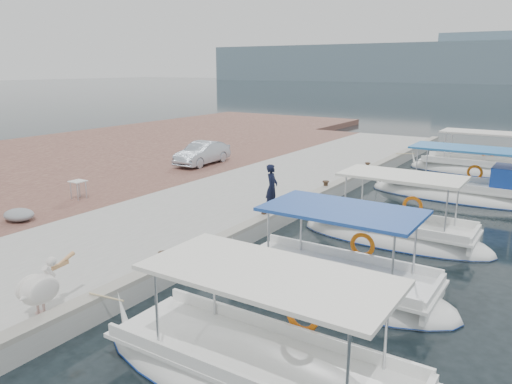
# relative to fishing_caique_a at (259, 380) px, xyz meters

# --- Properties ---
(ground) EXTENTS (400.00, 400.00, 0.00)m
(ground) POSITION_rel_fishing_caique_a_xyz_m (-4.17, 5.93, -0.12)
(ground) COLOR black
(ground) RESTS_ON ground
(concrete_quay) EXTENTS (6.00, 40.00, 0.50)m
(concrete_quay) POSITION_rel_fishing_caique_a_xyz_m (-7.17, 10.93, 0.13)
(concrete_quay) COLOR #9C9C97
(concrete_quay) RESTS_ON ground
(quay_curb) EXTENTS (0.44, 40.00, 0.12)m
(quay_curb) POSITION_rel_fishing_caique_a_xyz_m (-4.39, 10.93, 0.44)
(quay_curb) COLOR gray
(quay_curb) RESTS_ON concrete_quay
(cobblestone_strip) EXTENTS (4.00, 40.00, 0.50)m
(cobblestone_strip) POSITION_rel_fishing_caique_a_xyz_m (-12.17, 10.93, 0.13)
(cobblestone_strip) COLOR brown
(cobblestone_strip) RESTS_ON ground
(land_backing) EXTENTS (16.00, 60.00, 0.48)m
(land_backing) POSITION_rel_fishing_caique_a_xyz_m (-22.17, 10.93, 0.12)
(land_backing) COLOR brown
(land_backing) RESTS_ON ground
(fishing_caique_a) EXTENTS (7.17, 2.24, 2.83)m
(fishing_caique_a) POSITION_rel_fishing_caique_a_xyz_m (0.00, 0.00, 0.00)
(fishing_caique_a) COLOR white
(fishing_caique_a) RESTS_ON ground
(fishing_caique_b) EXTENTS (6.25, 2.36, 2.83)m
(fishing_caique_b) POSITION_rel_fishing_caique_a_xyz_m (-0.46, 4.21, 0.00)
(fishing_caique_b) COLOR white
(fishing_caique_b) RESTS_ON ground
(fishing_caique_c) EXTENTS (6.31, 2.08, 2.83)m
(fishing_caique_c) POSITION_rel_fishing_caique_a_xyz_m (-0.43, 8.87, 0.00)
(fishing_caique_c) COLOR white
(fishing_caique_c) RESTS_ON ground
(fishing_caique_d) EXTENTS (7.85, 2.28, 2.83)m
(fishing_caique_d) POSITION_rel_fishing_caique_a_xyz_m (0.45, 15.78, 0.06)
(fishing_caique_d) COLOR white
(fishing_caique_d) RESTS_ON ground
(fishing_caique_e) EXTENTS (7.17, 2.17, 2.83)m
(fishing_caique_e) POSITION_rel_fishing_caique_a_xyz_m (-0.00, 21.88, 0.00)
(fishing_caique_e) COLOR white
(fishing_caique_e) RESTS_ON ground
(mooring_bollards) EXTENTS (0.28, 20.28, 0.33)m
(mooring_bollards) POSITION_rel_fishing_caique_a_xyz_m (-4.52, 7.43, 0.57)
(mooring_bollards) COLOR black
(mooring_bollards) RESTS_ON concrete_quay
(pelican) EXTENTS (0.61, 1.47, 1.14)m
(pelican) POSITION_rel_fishing_caique_a_xyz_m (-4.78, -0.98, 0.96)
(pelican) COLOR tan
(pelican) RESTS_ON concrete_quay
(fisherman) EXTENTS (0.52, 0.68, 1.67)m
(fisherman) POSITION_rel_fishing_caique_a_xyz_m (-4.77, 8.36, 1.21)
(fisherman) COLOR black
(fisherman) RESTS_ON concrete_quay
(parked_car) EXTENTS (1.44, 3.68, 1.19)m
(parked_car) POSITION_rel_fishing_caique_a_xyz_m (-12.37, 13.85, 0.97)
(parked_car) COLOR #A8B3C1
(parked_car) RESTS_ON cobblestone_strip
(tarp_bundle) EXTENTS (1.10, 0.90, 0.40)m
(tarp_bundle) POSITION_rel_fishing_caique_a_xyz_m (-11.27, 2.63, 0.58)
(tarp_bundle) COLOR gray
(tarp_bundle) RESTS_ON cobblestone_strip
(folding_table) EXTENTS (0.55, 0.55, 0.73)m
(folding_table) POSITION_rel_fishing_caique_a_xyz_m (-11.93, 5.58, 0.90)
(folding_table) COLOR silver
(folding_table) RESTS_ON cobblestone_strip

